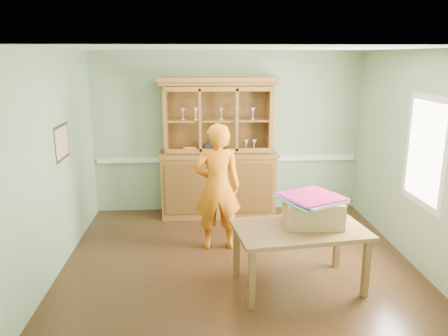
{
  "coord_description": "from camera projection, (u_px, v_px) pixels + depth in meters",
  "views": [
    {
      "loc": [
        -0.5,
        -5.29,
        2.62
      ],
      "look_at": [
        -0.15,
        0.4,
        1.15
      ],
      "focal_mm": 35.0,
      "sensor_mm": 36.0,
      "label": 1
    }
  ],
  "objects": [
    {
      "name": "chair_rail",
      "position": [
        227.0,
        159.0,
        7.48
      ],
      "size": [
        4.41,
        0.05,
        0.08
      ],
      "primitive_type": "cube",
      "color": "silver",
      "rests_on": "wall_back"
    },
    {
      "name": "ceiling",
      "position": [
        239.0,
        49.0,
        5.12
      ],
      "size": [
        4.5,
        4.5,
        0.0
      ],
      "primitive_type": "plane",
      "rotation": [
        3.14,
        0.0,
        0.0
      ],
      "color": "white",
      "rests_on": "wall_back"
    },
    {
      "name": "wall_right",
      "position": [
        413.0,
        158.0,
        5.59
      ],
      "size": [
        0.0,
        4.0,
        4.0
      ],
      "primitive_type": "plane",
      "rotation": [
        1.57,
        0.0,
        -1.57
      ],
      "color": "#86A57C",
      "rests_on": "floor"
    },
    {
      "name": "window_panel",
      "position": [
        425.0,
        151.0,
        5.26
      ],
      "size": [
        0.03,
        0.96,
        1.36
      ],
      "color": "silver",
      "rests_on": "wall_right"
    },
    {
      "name": "cardboard_box",
      "position": [
        313.0,
        212.0,
        5.02
      ],
      "size": [
        0.67,
        0.55,
        0.3
      ],
      "primitive_type": "cube",
      "rotation": [
        0.0,
        0.0,
        -0.06
      ],
      "color": "#A27F54",
      "rests_on": "dining_table"
    },
    {
      "name": "person",
      "position": [
        217.0,
        187.0,
        5.94
      ],
      "size": [
        0.65,
        0.43,
        1.77
      ],
      "primitive_type": "imported",
      "rotation": [
        0.0,
        0.0,
        3.16
      ],
      "color": "orange",
      "rests_on": "floor"
    },
    {
      "name": "wall_front",
      "position": [
        261.0,
        218.0,
        3.52
      ],
      "size": [
        4.5,
        0.0,
        4.5
      ],
      "primitive_type": "plane",
      "rotation": [
        -1.57,
        0.0,
        0.0
      ],
      "color": "#86A57C",
      "rests_on": "floor"
    },
    {
      "name": "wall_back",
      "position": [
        227.0,
        133.0,
        7.39
      ],
      "size": [
        4.5,
        0.0,
        4.5
      ],
      "primitive_type": "plane",
      "rotation": [
        1.57,
        0.0,
        0.0
      ],
      "color": "#86A57C",
      "rests_on": "floor"
    },
    {
      "name": "framed_map",
      "position": [
        62.0,
        142.0,
        5.56
      ],
      "size": [
        0.03,
        0.6,
        0.46
      ],
      "color": "#332014",
      "rests_on": "wall_left"
    },
    {
      "name": "wall_left",
      "position": [
        55.0,
        163.0,
        5.32
      ],
      "size": [
        0.0,
        4.0,
        4.0
      ],
      "primitive_type": "plane",
      "rotation": [
        1.57,
        0.0,
        1.57
      ],
      "color": "#86A57C",
      "rests_on": "floor"
    },
    {
      "name": "floor",
      "position": [
        237.0,
        259.0,
        5.79
      ],
      "size": [
        4.5,
        4.5,
        0.0
      ],
      "primitive_type": "plane",
      "color": "#412815",
      "rests_on": "ground"
    },
    {
      "name": "dining_table",
      "position": [
        300.0,
        235.0,
        4.96
      ],
      "size": [
        1.57,
        1.07,
        0.73
      ],
      "rotation": [
        0.0,
        0.0,
        0.14
      ],
      "color": "brown",
      "rests_on": "floor"
    },
    {
      "name": "china_hutch",
      "position": [
        218.0,
        168.0,
        7.26
      ],
      "size": [
        1.95,
        0.64,
        2.29
      ],
      "color": "brown",
      "rests_on": "floor"
    },
    {
      "name": "kite_stack",
      "position": [
        311.0,
        198.0,
        4.93
      ],
      "size": [
        0.81,
        0.81,
        0.05
      ],
      "rotation": [
        0.0,
        0.0,
        0.52
      ],
      "color": "#B4DC1B",
      "rests_on": "cardboard_box"
    }
  ]
}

